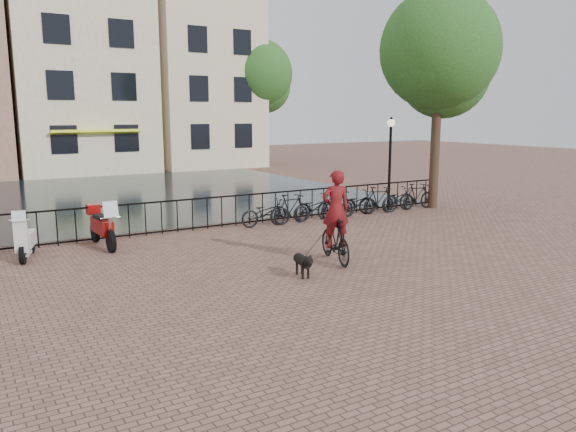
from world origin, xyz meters
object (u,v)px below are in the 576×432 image
cyclist (335,222)px  scooter (26,232)px  lamp_post (390,148)px  dog (303,264)px  motorcycle (102,222)px

cyclist → scooter: (-6.52, 4.30, -0.33)m
lamp_post → scooter: bearing=-176.8°
cyclist → scooter: size_ratio=1.74×
lamp_post → dog: bearing=-142.7°
motorcycle → scooter: bearing=-175.0°
motorcycle → scooter: motorcycle is taller
dog → scooter: bearing=148.1°
lamp_post → cyclist: lamp_post is taller
lamp_post → motorcycle: size_ratio=1.72×
dog → cyclist: bearing=38.2°
motorcycle → scooter: (-1.94, -0.28, -0.03)m
cyclist → motorcycle: size_ratio=1.33×
cyclist → scooter: 7.82m
lamp_post → scooter: size_ratio=2.25×
lamp_post → dog: (-7.46, -5.68, -2.09)m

